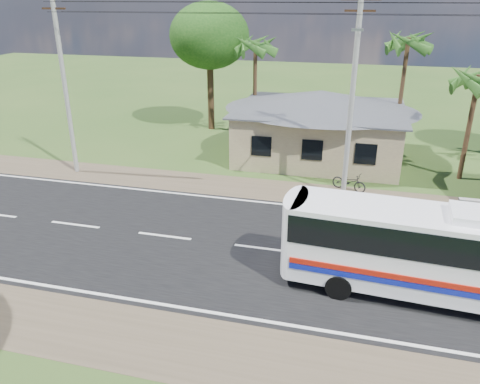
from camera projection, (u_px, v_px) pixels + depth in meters
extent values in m
plane|color=#2A491A|center=(263.00, 249.00, 19.89)|extent=(120.00, 120.00, 0.00)
cube|color=black|center=(263.00, 249.00, 19.88)|extent=(120.00, 10.00, 0.02)
cube|color=brown|center=(287.00, 191.00, 25.68)|extent=(120.00, 3.00, 0.01)
cube|color=brown|center=(219.00, 353.00, 14.08)|extent=(120.00, 3.00, 0.01)
cube|color=silver|center=(282.00, 204.00, 24.07)|extent=(120.00, 0.15, 0.01)
cube|color=silver|center=(234.00, 316.00, 15.68)|extent=(120.00, 0.15, 0.01)
cube|color=silver|center=(263.00, 248.00, 19.88)|extent=(120.00, 0.15, 0.01)
cube|color=tan|center=(319.00, 133.00, 30.64)|extent=(10.00, 8.00, 3.20)
cube|color=#4C4F54|center=(321.00, 108.00, 29.99)|extent=(10.60, 8.60, 0.10)
pyramid|color=#4C4F54|center=(322.00, 90.00, 29.55)|extent=(12.40, 10.00, 1.20)
cube|color=black|center=(261.00, 146.00, 27.70)|extent=(1.20, 0.08, 1.20)
cube|color=black|center=(312.00, 150.00, 27.01)|extent=(1.20, 0.08, 1.20)
cube|color=black|center=(366.00, 154.00, 26.32)|extent=(1.20, 0.08, 1.20)
cylinder|color=#9E9E99|center=(64.00, 80.00, 26.52)|extent=(0.26, 0.26, 11.00)
cube|color=#3B2315|center=(54.00, 8.00, 25.04)|extent=(1.40, 0.10, 0.10)
cylinder|color=#9E9E99|center=(352.00, 94.00, 22.86)|extent=(0.26, 0.26, 11.00)
cube|color=#3B2315|center=(360.00, 11.00, 21.38)|extent=(1.40, 0.10, 0.10)
cylinder|color=gray|center=(358.00, 28.00, 20.76)|extent=(0.08, 2.00, 0.08)
cube|color=gray|center=(358.00, 30.00, 19.87)|extent=(0.50, 0.18, 0.12)
cylinder|color=black|center=(195.00, 3.00, 23.09)|extent=(16.00, 0.02, 0.02)
cylinder|color=#47301E|center=(469.00, 129.00, 26.36)|extent=(0.28, 0.28, 6.00)
cylinder|color=#47301E|center=(401.00, 97.00, 30.89)|extent=(0.28, 0.28, 7.50)
cylinder|color=#47301E|center=(255.00, 92.00, 33.72)|extent=(0.28, 0.28, 7.00)
cylinder|color=#47301E|center=(211.00, 92.00, 36.62)|extent=(0.50, 0.50, 5.95)
ellipsoid|color=#163D10|center=(209.00, 36.00, 35.00)|extent=(6.00, 6.00, 4.92)
cube|color=white|center=(457.00, 255.00, 15.85)|extent=(11.37, 3.04, 2.81)
cube|color=black|center=(461.00, 237.00, 15.58)|extent=(11.42, 3.09, 1.03)
cube|color=black|center=(295.00, 222.00, 17.30)|extent=(0.25, 2.16, 1.69)
cube|color=#A8170A|center=(458.00, 287.00, 15.01)|extent=(11.04, 0.72, 0.21)
cube|color=#0D1993|center=(457.00, 293.00, 15.10)|extent=(11.04, 0.72, 0.21)
cylinder|color=black|center=(338.00, 287.00, 16.50)|extent=(0.96, 0.39, 0.94)
cylinder|color=black|center=(345.00, 257.00, 18.39)|extent=(0.96, 0.39, 0.94)
imported|color=black|center=(349.00, 182.00, 25.66)|extent=(2.06, 1.36, 1.02)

